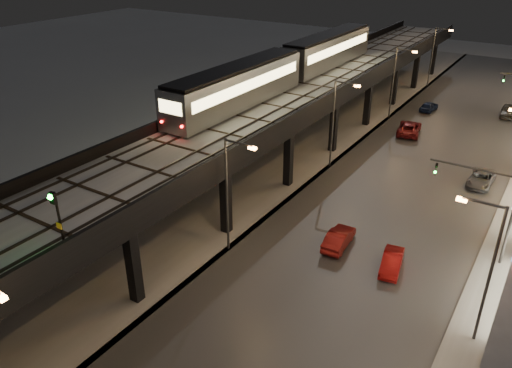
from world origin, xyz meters
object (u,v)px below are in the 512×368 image
Objects in this scene: car_near_white at (339,239)px; car_far_white at (429,107)px; car_mid_silver at (409,128)px; car_onc_dark at (481,179)px; rail_signal at (56,210)px; car_onc_red at (508,111)px; car_onc_silver at (392,263)px; subway_train at (289,65)px.

car_near_white is 36.92m from car_far_white.
car_mid_silver is 13.98m from car_onc_dark.
rail_signal reaches higher than car_mid_silver.
car_near_white is 18.33m from car_onc_dark.
car_onc_red reaches higher than car_mid_silver.
car_onc_silver is at bearing 52.77° from rail_signal.
car_onc_dark is at bearing 122.90° from car_far_white.
car_onc_dark is (2.66, 17.66, 0.00)m from car_onc_silver.
car_onc_red is at bearing 77.20° from car_onc_silver.
car_far_white is at bearing 118.61° from car_onc_dark.
subway_train is at bearing 64.03° from car_far_white.
rail_signal reaches higher than car_far_white.
subway_train is 16.62m from car_mid_silver.
car_far_white is 1.01× the size of car_onc_silver.
car_near_white is at bearing -50.85° from subway_train.
subway_train reaches higher than car_far_white.
car_onc_silver is at bearing -96.16° from car_onc_red.
car_onc_dark is (10.36, -19.85, -0.03)m from car_far_white.
subway_train reaches higher than car_mid_silver.
rail_signal reaches higher than car_onc_red.
subway_train is 31.31m from car_onc_red.
car_onc_red reaches higher than car_far_white.
rail_signal is at bearing -107.82° from car_onc_red.
car_far_white is at bearing 91.13° from car_onc_silver.
car_near_white is 1.09× the size of car_far_white.
car_mid_silver is at bearing 136.35° from car_onc_dark.
subway_train is 11.64× the size of rail_signal.
subway_train is 23.17m from car_onc_dark.
car_far_white is (-3.30, 36.77, -0.03)m from car_near_white.
car_onc_red is at bearing 76.01° from rail_signal.
car_onc_silver is (4.40, -0.75, -0.06)m from car_near_white.
car_near_white is 0.93× the size of car_onc_red.
car_mid_silver is 1.20× the size of car_onc_dark.
rail_signal is 0.90× the size of car_onc_silver.
car_far_white is 0.86× the size of car_onc_red.
car_mid_silver is at bearing 97.76° from car_far_white.
car_far_white is 38.30m from car_onc_silver.
car_near_white is 26.90m from car_mid_silver.
car_onc_red is at bearing 46.83° from subway_train.
subway_train is at bearing 124.98° from car_onc_silver.
car_near_white reaches higher than car_onc_dark.
car_onc_dark is at bearing 65.92° from rail_signal.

